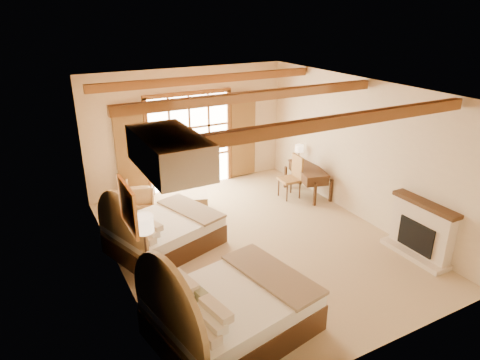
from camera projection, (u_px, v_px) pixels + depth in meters
floor at (254, 241)px, 9.05m from camera, size 7.00×7.00×0.00m
wall_back at (189, 129)px, 11.30m from camera, size 5.50×0.00×5.50m
wall_left at (115, 198)px, 7.24m from camera, size 0.00×7.00×7.00m
wall_right at (360, 150)px, 9.65m from camera, size 0.00×7.00×7.00m
ceiling at (256, 89)px, 7.84m from camera, size 7.00×7.00×0.00m
ceiling_beams at (256, 96)px, 7.89m from camera, size 5.39×4.60×0.18m
french_doors at (190, 142)px, 11.38m from camera, size 3.95×0.08×2.60m
fireplace at (420, 232)px, 8.36m from camera, size 0.46×1.40×1.16m
painting at (128, 206)px, 6.59m from camera, size 0.06×0.95×0.75m
canopy_valance at (169, 152)px, 5.25m from camera, size 0.70×1.40×0.45m
bed_near at (223, 310)px, 6.30m from camera, size 2.58×2.11×1.51m
bed_far at (158, 231)px, 8.62m from camera, size 2.49×2.10×1.35m
nightstand at (157, 290)px, 7.00m from camera, size 0.60×0.60×0.61m
floor_lamp at (144, 229)px, 6.83m from camera, size 0.33×0.33×1.54m
armchair at (140, 194)px, 10.51m from camera, size 0.89×0.90×0.65m
ottoman at (196, 203)px, 10.34m from camera, size 0.74×0.74×0.42m
desk at (308, 180)px, 11.17m from camera, size 0.95×1.52×0.76m
desk_chair at (290, 185)px, 11.03m from camera, size 0.53×0.53×1.11m
desk_lamp at (299, 149)px, 11.38m from camera, size 0.22×0.22×0.44m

